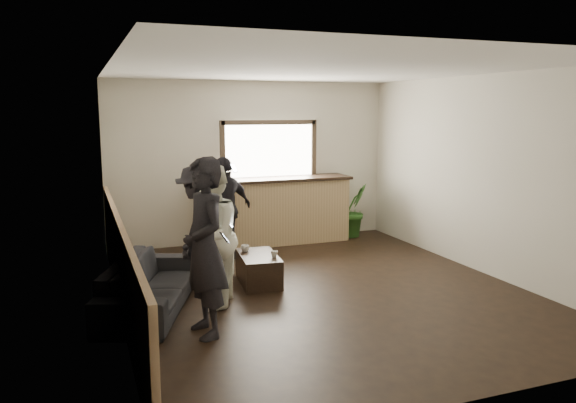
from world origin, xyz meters
name	(u,v)px	position (x,y,z in m)	size (l,w,h in m)	color
ground	(321,290)	(0.00, 0.00, 0.00)	(5.00, 6.00, 0.01)	black
room_shell	(266,180)	(-0.74, 0.00, 1.47)	(5.01, 6.01, 2.80)	silver
bar_counter	(274,207)	(0.30, 2.70, 0.64)	(2.70, 0.68, 2.13)	#A18257
sofa	(150,285)	(-2.15, 0.07, 0.29)	(2.00, 0.78, 0.58)	black
coffee_table	(259,269)	(-0.66, 0.57, 0.19)	(0.49, 0.87, 0.39)	black
cup_a	(245,248)	(-0.78, 0.80, 0.43)	(0.12, 0.12, 0.09)	silver
cup_b	(274,254)	(-0.51, 0.38, 0.43)	(0.09, 0.09, 0.09)	silver
potted_plant	(354,210)	(1.84, 2.65, 0.49)	(0.54, 0.43, 0.98)	#2D6623
person_a	(205,248)	(-1.70, -0.91, 0.92)	(0.53, 0.73, 1.85)	black
person_b	(211,237)	(-1.46, -0.11, 0.85)	(0.91, 1.01, 1.70)	white
person_c	(199,227)	(-1.43, 0.67, 0.81)	(1.02, 1.21, 1.62)	black
person_d	(226,209)	(-0.76, 1.92, 0.80)	(1.02, 0.73, 1.60)	black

